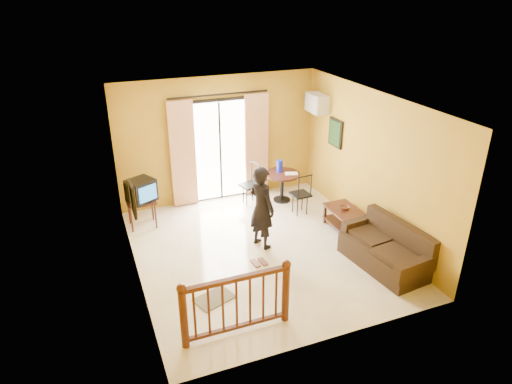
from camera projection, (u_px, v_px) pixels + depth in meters
name	position (u px, v px, depth m)	size (l,w,h in m)	color
ground	(261.00, 250.00, 8.52)	(5.00, 5.00, 0.00)	beige
room_shell	(262.00, 166.00, 7.81)	(5.00, 5.00, 5.00)	white
balcony_door	(220.00, 150.00, 10.08)	(2.25, 0.14, 2.46)	black
tv_table	(141.00, 204.00, 9.18)	(0.57, 0.48, 0.57)	black
television	(141.00, 190.00, 9.06)	(0.64, 0.62, 0.45)	black
picture_left	(133.00, 199.00, 6.96)	(0.05, 0.42, 0.52)	black
dining_table	(282.00, 179.00, 10.26)	(0.79, 0.79, 0.66)	black
water_jug	(280.00, 166.00, 10.24)	(0.14, 0.14, 0.27)	#1520CC
serving_tray	(291.00, 173.00, 10.17)	(0.28, 0.18, 0.02)	white
dining_chairs	(274.00, 208.00, 10.11)	(1.29, 1.31, 0.95)	black
air_conditioner	(317.00, 103.00, 9.96)	(0.31, 0.60, 0.40)	silver
botanical_print	(335.00, 133.00, 9.67)	(0.05, 0.50, 0.60)	black
coffee_table	(346.00, 218.00, 9.07)	(0.56, 1.00, 0.44)	black
bowl	(345.00, 208.00, 9.07)	(0.19, 0.19, 0.06)	brown
sofa	(387.00, 250.00, 7.95)	(0.97, 1.79, 0.81)	black
standing_person	(262.00, 208.00, 8.36)	(0.58, 0.38, 1.60)	black
stair_balustrade	(237.00, 300.00, 6.30)	(1.63, 0.13, 1.04)	#471E0F
doormat	(214.00, 298.00, 7.21)	(0.60, 0.40, 0.02)	#615D4D
sandals	(259.00, 262.00, 8.13)	(0.26, 0.26, 0.03)	brown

